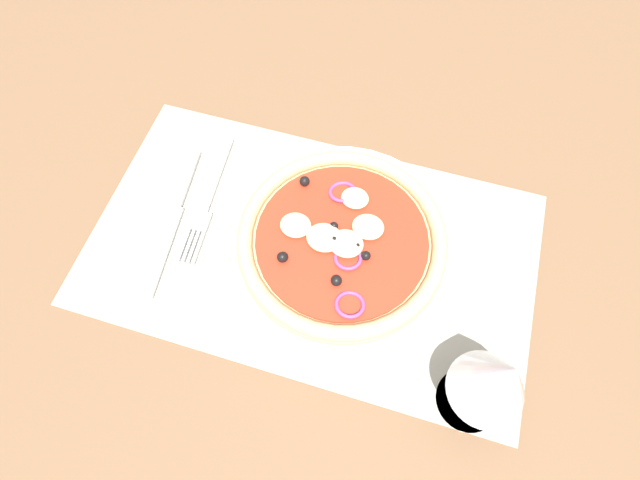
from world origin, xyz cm
name	(u,v)px	position (x,y,z in cm)	size (l,w,h in cm)	color
ground_plane	(312,253)	(0.00, 0.00, -1.20)	(190.00, 140.00, 2.40)	brown
placemat	(312,248)	(0.00, 0.00, 0.20)	(51.74, 30.24, 0.40)	gray
plate	(341,246)	(-3.36, -0.75, 1.14)	(27.57, 27.57, 1.47)	white
pizza	(342,239)	(-3.33, -0.76, 2.97)	(23.88, 23.88, 2.54)	tan
fork	(207,204)	(14.02, -1.76, 0.62)	(2.99, 18.06, 0.44)	silver
knife	(171,220)	(17.23, 1.56, 0.65)	(3.81, 20.06, 0.62)	silver
wine_glass	(498,382)	(-20.32, 11.96, 10.05)	(7.20, 7.20, 14.90)	silver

